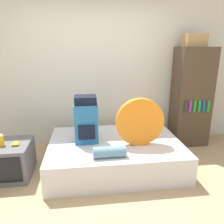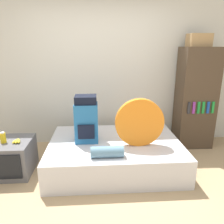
{
  "view_description": "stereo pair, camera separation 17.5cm",
  "coord_description": "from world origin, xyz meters",
  "px_view_note": "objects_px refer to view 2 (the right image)",
  "views": [
    {
      "loc": [
        -0.22,
        -2.19,
        1.74
      ],
      "look_at": [
        0.15,
        0.75,
        0.85
      ],
      "focal_mm": 35.0,
      "sensor_mm": 36.0,
      "label": 1
    },
    {
      "loc": [
        -0.05,
        -2.21,
        1.74
      ],
      "look_at": [
        0.15,
        0.75,
        0.85
      ],
      "focal_mm": 35.0,
      "sensor_mm": 36.0,
      "label": 2
    }
  ],
  "objects_px": {
    "television": "(13,157)",
    "bookshelf": "(196,99)",
    "tent_bag": "(140,123)",
    "sleeping_roll": "(107,152)",
    "canister": "(3,138)",
    "cardboard_box": "(199,40)",
    "backpack": "(86,120)"
  },
  "relations": [
    {
      "from": "television",
      "to": "bookshelf",
      "type": "bearing_deg",
      "value": 14.22
    },
    {
      "from": "tent_bag",
      "to": "bookshelf",
      "type": "bearing_deg",
      "value": 35.62
    },
    {
      "from": "sleeping_roll",
      "to": "bookshelf",
      "type": "xyz_separation_m",
      "value": [
        1.61,
        1.14,
        0.4
      ]
    },
    {
      "from": "tent_bag",
      "to": "sleeping_roll",
      "type": "relative_size",
      "value": 1.63
    },
    {
      "from": "tent_bag",
      "to": "backpack",
      "type": "bearing_deg",
      "value": 164.73
    },
    {
      "from": "backpack",
      "to": "television",
      "type": "height_order",
      "value": "backpack"
    },
    {
      "from": "backpack",
      "to": "bookshelf",
      "type": "distance_m",
      "value": 1.99
    },
    {
      "from": "backpack",
      "to": "canister",
      "type": "bearing_deg",
      "value": -172.29
    },
    {
      "from": "canister",
      "to": "cardboard_box",
      "type": "height_order",
      "value": "cardboard_box"
    },
    {
      "from": "sleeping_roll",
      "to": "canister",
      "type": "distance_m",
      "value": 1.46
    },
    {
      "from": "television",
      "to": "cardboard_box",
      "type": "relative_size",
      "value": 1.71
    },
    {
      "from": "television",
      "to": "bookshelf",
      "type": "xyz_separation_m",
      "value": [
        2.94,
        0.75,
        0.63
      ]
    },
    {
      "from": "canister",
      "to": "tent_bag",
      "type": "bearing_deg",
      "value": -1.47
    },
    {
      "from": "tent_bag",
      "to": "sleeping_roll",
      "type": "height_order",
      "value": "tent_bag"
    },
    {
      "from": "tent_bag",
      "to": "bookshelf",
      "type": "relative_size",
      "value": 0.39
    },
    {
      "from": "cardboard_box",
      "to": "backpack",
      "type": "bearing_deg",
      "value": -160.75
    },
    {
      "from": "television",
      "to": "canister",
      "type": "distance_m",
      "value": 0.32
    },
    {
      "from": "tent_bag",
      "to": "canister",
      "type": "xyz_separation_m",
      "value": [
        -1.87,
        0.05,
        -0.19
      ]
    },
    {
      "from": "cardboard_box",
      "to": "canister",
      "type": "bearing_deg",
      "value": -165.02
    },
    {
      "from": "backpack",
      "to": "cardboard_box",
      "type": "distance_m",
      "value": 2.24
    },
    {
      "from": "backpack",
      "to": "canister",
      "type": "xyz_separation_m",
      "value": [
        -1.13,
        -0.15,
        -0.18
      ]
    },
    {
      "from": "sleeping_roll",
      "to": "canister",
      "type": "relative_size",
      "value": 2.7
    },
    {
      "from": "sleeping_roll",
      "to": "bookshelf",
      "type": "relative_size",
      "value": 0.24
    },
    {
      "from": "television",
      "to": "canister",
      "type": "relative_size",
      "value": 3.96
    },
    {
      "from": "cardboard_box",
      "to": "television",
      "type": "bearing_deg",
      "value": -165.15
    },
    {
      "from": "backpack",
      "to": "bookshelf",
      "type": "bearing_deg",
      "value": 18.21
    },
    {
      "from": "tent_bag",
      "to": "television",
      "type": "xyz_separation_m",
      "value": [
        -1.79,
        0.08,
        -0.5
      ]
    },
    {
      "from": "backpack",
      "to": "television",
      "type": "distance_m",
      "value": 1.17
    },
    {
      "from": "sleeping_roll",
      "to": "canister",
      "type": "height_order",
      "value": "canister"
    },
    {
      "from": "sleeping_roll",
      "to": "television",
      "type": "distance_m",
      "value": 1.41
    },
    {
      "from": "television",
      "to": "cardboard_box",
      "type": "bearing_deg",
      "value": 14.85
    },
    {
      "from": "tent_bag",
      "to": "cardboard_box",
      "type": "xyz_separation_m",
      "value": [
        1.1,
        0.84,
        1.1
      ]
    }
  ]
}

